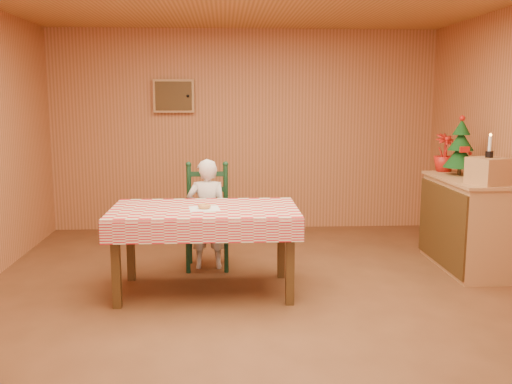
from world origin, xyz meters
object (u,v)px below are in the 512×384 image
shelf_unit (465,223)px  seated_child (207,214)px  ladder_chair (207,219)px  crate (488,171)px  christmas_tree (461,148)px  dining_table (205,217)px

shelf_unit → seated_child: bearing=176.7°
shelf_unit → ladder_chair: bearing=175.5°
seated_child → crate: crate is taller
shelf_unit → christmas_tree: bearing=88.0°
dining_table → christmas_tree: 2.81m
dining_table → ladder_chair: size_ratio=1.53×
shelf_unit → christmas_tree: (0.01, 0.25, 0.74)m
seated_child → dining_table: bearing=90.0°
ladder_chair → crate: 2.76m
christmas_tree → crate: bearing=-90.0°
dining_table → christmas_tree: size_ratio=2.67×
seated_child → ladder_chair: bearing=-90.0°
shelf_unit → crate: 0.71m
ladder_chair → christmas_tree: (2.63, 0.04, 0.71)m
crate → christmas_tree: 0.67m
ladder_chair → shelf_unit: bearing=-4.5°
dining_table → shelf_unit: shelf_unit is taller
dining_table → ladder_chair: 0.81m
ladder_chair → crate: size_ratio=3.60×
shelf_unit → christmas_tree: 0.79m
dining_table → seated_child: seated_child is taller
ladder_chair → christmas_tree: christmas_tree is taller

